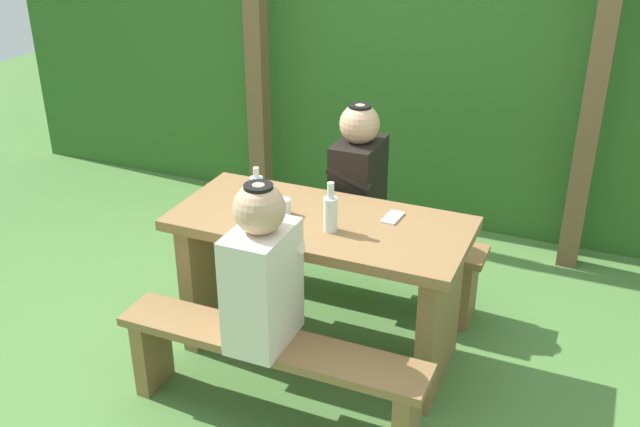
% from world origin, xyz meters
% --- Properties ---
extents(ground_plane, '(12.00, 12.00, 0.00)m').
position_xyz_m(ground_plane, '(0.00, 0.00, 0.00)').
color(ground_plane, '#4F7E3C').
extents(hedge_backdrop, '(6.40, 0.88, 1.65)m').
position_xyz_m(hedge_backdrop, '(0.00, 2.10, 0.83)').
color(hedge_backdrop, '#2F6224').
rests_on(hedge_backdrop, ground_plane).
extents(pergola_post_left, '(0.12, 0.12, 2.01)m').
position_xyz_m(pergola_post_left, '(-1.06, 1.43, 1.00)').
color(pergola_post_left, brown).
rests_on(pergola_post_left, ground_plane).
extents(pergola_post_right, '(0.12, 0.12, 2.01)m').
position_xyz_m(pergola_post_right, '(1.06, 1.43, 1.00)').
color(pergola_post_right, brown).
rests_on(pergola_post_right, ground_plane).
extents(picnic_table, '(1.40, 0.64, 0.75)m').
position_xyz_m(picnic_table, '(0.00, 0.00, 0.51)').
color(picnic_table, olive).
rests_on(picnic_table, ground_plane).
extents(bench_near, '(1.40, 0.24, 0.43)m').
position_xyz_m(bench_near, '(0.00, -0.55, 0.31)').
color(bench_near, olive).
rests_on(bench_near, ground_plane).
extents(bench_far, '(1.40, 0.24, 0.43)m').
position_xyz_m(bench_far, '(0.00, 0.55, 0.31)').
color(bench_far, olive).
rests_on(bench_far, ground_plane).
extents(person_white_shirt, '(0.25, 0.35, 0.72)m').
position_xyz_m(person_white_shirt, '(-0.02, -0.55, 0.76)').
color(person_white_shirt, silver).
rests_on(person_white_shirt, bench_near).
extents(person_black_coat, '(0.25, 0.35, 0.72)m').
position_xyz_m(person_black_coat, '(-0.01, 0.55, 0.76)').
color(person_black_coat, black).
rests_on(person_black_coat, bench_far).
extents(drinking_glass, '(0.07, 0.07, 0.08)m').
position_xyz_m(drinking_glass, '(-0.17, -0.02, 0.79)').
color(drinking_glass, silver).
rests_on(drinking_glass, picnic_table).
extents(bottle_left, '(0.06, 0.06, 0.20)m').
position_xyz_m(bottle_left, '(-0.34, 0.01, 0.83)').
color(bottle_left, silver).
rests_on(bottle_left, picnic_table).
extents(bottle_right, '(0.06, 0.06, 0.24)m').
position_xyz_m(bottle_right, '(0.09, -0.09, 0.84)').
color(bottle_right, silver).
rests_on(bottle_right, picnic_table).
extents(cell_phone, '(0.08, 0.14, 0.01)m').
position_xyz_m(cell_phone, '(0.31, 0.14, 0.75)').
color(cell_phone, silver).
rests_on(cell_phone, picnic_table).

